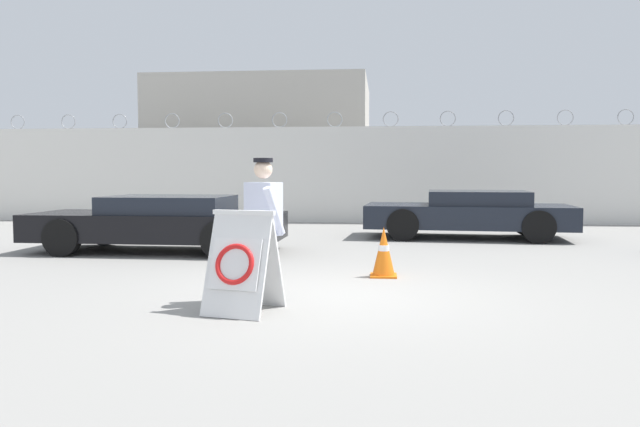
% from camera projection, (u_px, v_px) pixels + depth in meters
% --- Properties ---
extents(ground_plane, '(90.00, 90.00, 0.00)m').
position_uv_depth(ground_plane, '(333.00, 295.00, 7.76)').
color(ground_plane, gray).
extents(perimeter_wall, '(36.00, 0.30, 3.33)m').
position_uv_depth(perimeter_wall, '(362.00, 175.00, 18.73)').
color(perimeter_wall, silver).
rests_on(perimeter_wall, ground_plane).
extents(building_block, '(7.63, 6.13, 4.85)m').
position_uv_depth(building_block, '(267.00, 148.00, 23.68)').
color(building_block, '#B2ADA3').
rests_on(building_block, ground_plane).
extents(barricade_sign, '(0.84, 0.92, 1.12)m').
position_uv_depth(barricade_sign, '(242.00, 262.00, 6.79)').
color(barricade_sign, white).
rests_on(barricade_sign, ground_plane).
extents(security_guard, '(0.56, 0.59, 1.70)m').
position_uv_depth(security_guard, '(263.00, 223.00, 7.28)').
color(security_guard, '#232838').
rests_on(security_guard, ground_plane).
extents(traffic_cone_near, '(0.39, 0.39, 0.73)m').
position_uv_depth(traffic_cone_near, '(384.00, 252.00, 9.12)').
color(traffic_cone_near, orange).
rests_on(traffic_cone_near, ground_plane).
extents(parked_car_front_coupe, '(4.80, 1.99, 1.07)m').
position_uv_depth(parked_car_front_coupe, '(160.00, 222.00, 11.95)').
color(parked_car_front_coupe, black).
rests_on(parked_car_front_coupe, ground_plane).
extents(parked_car_rear_sedan, '(4.78, 2.29, 1.09)m').
position_uv_depth(parked_car_rear_sedan, '(469.00, 213.00, 14.41)').
color(parked_car_rear_sedan, black).
rests_on(parked_car_rear_sedan, ground_plane).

